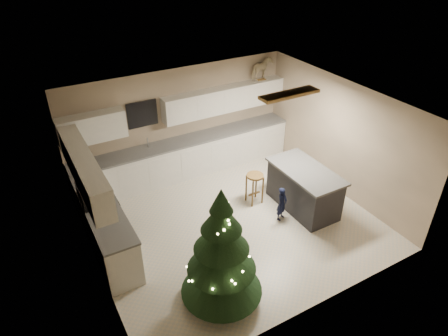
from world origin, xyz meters
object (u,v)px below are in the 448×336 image
Objects in this scene: island at (304,189)px; christmas_tree at (221,258)px; rocking_horse at (262,69)px; bar_stool at (255,182)px; toddler at (282,204)px.

christmas_tree is (-2.76, -1.32, 0.43)m from island.
rocking_horse reaches higher than christmas_tree.
bar_stool is 2.81m from christmas_tree.
toddler is (-0.65, -0.10, -0.10)m from island.
christmas_tree reaches higher than toddler.
bar_stool is 0.94× the size of toddler.
christmas_tree is (-1.95, -1.99, 0.37)m from bar_stool.
christmas_tree is at bearing -175.45° from toddler.
island is at bearing -16.31° from toddler.
christmas_tree is 3.27× the size of rocking_horse.
island is 0.77× the size of christmas_tree.
bar_stool is 1.05× the size of rocking_horse.
island is at bearing -39.59° from bar_stool.
rocking_horse is at bearing 54.24° from bar_stool.
rocking_horse is (1.22, 2.71, 1.90)m from toddler.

